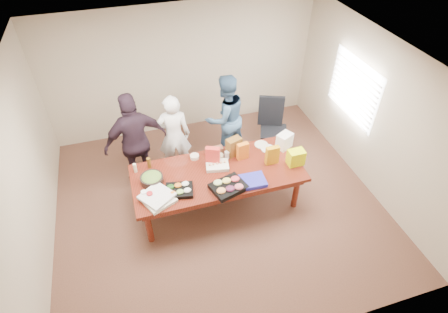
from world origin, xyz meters
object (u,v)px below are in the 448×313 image
object	(u,v)px
person_center	(174,136)
person_right	(225,117)
office_chair	(274,130)
salad_bowl	(152,179)
sheet_cake	(217,165)
conference_table	(218,188)

from	to	relation	value
person_center	person_right	distance (m)	1.06
office_chair	person_right	distance (m)	0.99
person_center	office_chair	bearing A→B (deg)	-175.81
person_right	salad_bowl	size ratio (longest dim) A/B	4.81
office_chair	sheet_cake	distance (m)	1.67
office_chair	person_center	size ratio (longest dim) A/B	0.70
sheet_cake	conference_table	bearing A→B (deg)	-91.22
office_chair	sheet_cake	bearing A→B (deg)	-126.32
sheet_cake	salad_bowl	xyz separation A→B (m)	(-1.09, -0.04, 0.03)
sheet_cake	salad_bowl	distance (m)	1.09
person_center	salad_bowl	size ratio (longest dim) A/B	4.57
salad_bowl	person_right	bearing A→B (deg)	37.17
conference_table	office_chair	size ratio (longest dim) A/B	2.40
person_center	person_right	xyz separation A→B (m)	(1.04, 0.21, 0.04)
office_chair	sheet_cake	size ratio (longest dim) A/B	3.13
person_center	person_right	world-z (taller)	person_right
conference_table	office_chair	distance (m)	1.75
salad_bowl	sheet_cake	bearing A→B (deg)	2.07
salad_bowl	conference_table	bearing A→B (deg)	-4.34
office_chair	sheet_cake	xyz separation A→B (m)	(-1.41, -0.87, 0.20)
sheet_cake	salad_bowl	world-z (taller)	salad_bowl
conference_table	person_center	xyz separation A→B (m)	(-0.51, 1.07, 0.45)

